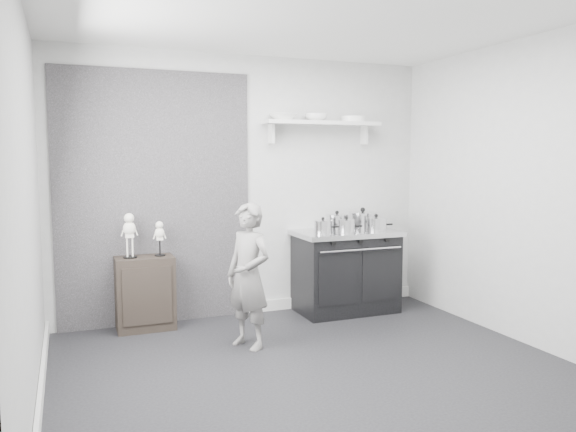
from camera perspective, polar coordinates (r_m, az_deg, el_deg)
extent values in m
plane|color=black|center=(4.52, 3.12, -15.53)|extent=(4.00, 4.00, 0.00)
cube|color=beige|center=(5.89, -4.16, 2.99)|extent=(4.00, 0.02, 2.70)
cube|color=beige|center=(2.70, 19.51, -0.90)|extent=(4.00, 0.02, 2.70)
cube|color=beige|center=(3.83, -25.03, 0.83)|extent=(0.02, 3.60, 2.70)
cube|color=beige|center=(5.37, 22.99, 2.24)|extent=(0.02, 3.60, 2.70)
cube|color=silver|center=(4.33, 3.34, 19.91)|extent=(4.00, 3.60, 0.02)
cube|color=black|center=(5.68, -13.30, 1.72)|extent=(1.90, 0.02, 2.50)
cube|color=silver|center=(6.44, 4.59, -8.38)|extent=(2.00, 0.03, 0.12)
cube|color=silver|center=(4.14, -23.92, -17.24)|extent=(0.03, 3.60, 0.12)
cube|color=silver|center=(6.07, 3.49, 9.41)|extent=(1.30, 0.26, 0.04)
cube|color=silver|center=(5.91, -1.69, 8.34)|extent=(0.03, 0.12, 0.20)
cube|color=silver|center=(6.37, 7.74, 8.12)|extent=(0.03, 0.12, 0.20)
cube|color=black|center=(6.10, 5.87, -5.81)|extent=(1.03, 0.62, 0.83)
cube|color=silver|center=(6.03, 5.91, -1.72)|extent=(1.09, 0.66, 0.05)
cube|color=black|center=(5.72, 5.09, -6.39)|extent=(0.43, 0.02, 0.54)
cube|color=black|center=(5.95, 9.38, -5.95)|extent=(0.43, 0.02, 0.54)
cylinder|color=silver|center=(5.75, 7.47, -3.41)|extent=(0.93, 0.02, 0.02)
cylinder|color=black|center=(5.61, 4.63, -2.77)|extent=(0.04, 0.03, 0.04)
cylinder|color=black|center=(5.75, 7.40, -2.58)|extent=(0.04, 0.03, 0.04)
cylinder|color=black|center=(5.91, 10.03, -2.40)|extent=(0.04, 0.03, 0.04)
cube|color=black|center=(5.62, -14.31, -7.60)|extent=(0.55, 0.32, 0.71)
imported|color=slate|center=(4.90, -4.03, -6.08)|extent=(0.49, 0.55, 1.27)
cylinder|color=silver|center=(5.80, 3.56, -1.16)|extent=(0.19, 0.19, 0.12)
cylinder|color=silver|center=(5.79, 3.57, -0.51)|extent=(0.19, 0.19, 0.02)
sphere|color=black|center=(5.79, 3.57, -0.27)|extent=(0.03, 0.03, 0.03)
cylinder|color=black|center=(5.86, 4.75, -1.10)|extent=(0.10, 0.02, 0.02)
cylinder|color=silver|center=(6.08, 4.99, -0.69)|extent=(0.23, 0.23, 0.15)
cylinder|color=silver|center=(6.07, 4.99, 0.09)|extent=(0.24, 0.24, 0.02)
sphere|color=black|center=(6.07, 5.00, 0.35)|extent=(0.04, 0.04, 0.04)
cylinder|color=black|center=(6.15, 6.29, -0.62)|extent=(0.10, 0.02, 0.02)
cylinder|color=silver|center=(6.23, 7.59, -0.49)|extent=(0.29, 0.29, 0.16)
cylinder|color=silver|center=(6.22, 7.60, 0.32)|extent=(0.30, 0.30, 0.02)
sphere|color=black|center=(6.22, 7.60, 0.63)|extent=(0.05, 0.05, 0.05)
cylinder|color=black|center=(6.33, 9.07, -0.42)|extent=(0.10, 0.02, 0.02)
cylinder|color=silver|center=(6.01, 8.93, -0.91)|extent=(0.22, 0.22, 0.13)
cylinder|color=silver|center=(6.00, 8.94, -0.22)|extent=(0.23, 0.23, 0.02)
sphere|color=black|center=(6.00, 8.94, 0.03)|extent=(0.04, 0.04, 0.04)
cylinder|color=black|center=(6.09, 10.14, -0.85)|extent=(0.10, 0.02, 0.02)
cylinder|color=silver|center=(5.85, 5.96, -1.10)|extent=(0.19, 0.19, 0.12)
cylinder|color=silver|center=(5.84, 5.96, -0.43)|extent=(0.19, 0.19, 0.02)
sphere|color=black|center=(5.84, 5.97, -0.19)|extent=(0.03, 0.03, 0.03)
cylinder|color=black|center=(5.91, 7.10, -1.04)|extent=(0.10, 0.02, 0.02)
imported|color=white|center=(5.89, -0.50, 10.04)|extent=(0.27, 0.27, 0.07)
imported|color=white|center=(6.04, 2.88, 9.97)|extent=(0.24, 0.24, 0.07)
cylinder|color=white|center=(6.24, 6.66, 9.75)|extent=(0.26, 0.26, 0.06)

